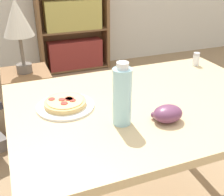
# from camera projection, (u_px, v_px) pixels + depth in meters

# --- Properties ---
(dining_table) EXTENTS (1.20, 0.83, 0.76)m
(dining_table) POSITION_uv_depth(u_px,v_px,m) (146.00, 121.00, 1.29)
(dining_table) COLOR #D1B27F
(dining_table) RESTS_ON ground_plane
(pizza_on_plate) EXTENTS (0.24, 0.24, 0.04)m
(pizza_on_plate) POSITION_uv_depth(u_px,v_px,m) (65.00, 104.00, 1.19)
(pizza_on_plate) COLOR white
(pizza_on_plate) RESTS_ON dining_table
(grape_bunch) EXTENTS (0.12, 0.09, 0.07)m
(grape_bunch) POSITION_uv_depth(u_px,v_px,m) (168.00, 114.00, 1.08)
(grape_bunch) COLOR #6B3856
(grape_bunch) RESTS_ON dining_table
(drink_bottle) EXTENTS (0.07, 0.07, 0.25)m
(drink_bottle) POSITION_uv_depth(u_px,v_px,m) (122.00, 96.00, 1.03)
(drink_bottle) COLOR #A3DBEA
(drink_bottle) RESTS_ON dining_table
(salt_shaker) EXTENTS (0.04, 0.04, 0.08)m
(salt_shaker) POSITION_uv_depth(u_px,v_px,m) (196.00, 59.00, 1.63)
(salt_shaker) COLOR white
(salt_shaker) RESTS_ON dining_table
(bookshelf) EXTENTS (0.88, 0.25, 1.51)m
(bookshelf) POSITION_uv_depth(u_px,v_px,m) (73.00, 13.00, 3.40)
(bookshelf) COLOR brown
(bookshelf) RESTS_ON ground_plane
(side_table) EXTENTS (0.34, 0.34, 0.58)m
(side_table) POSITION_uv_depth(u_px,v_px,m) (30.00, 107.00, 2.18)
(side_table) COLOR brown
(side_table) RESTS_ON ground_plane
(table_lamp) EXTENTS (0.21, 0.21, 0.51)m
(table_lamp) POSITION_uv_depth(u_px,v_px,m) (17.00, 21.00, 1.89)
(table_lamp) COLOR #665B51
(table_lamp) RESTS_ON side_table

